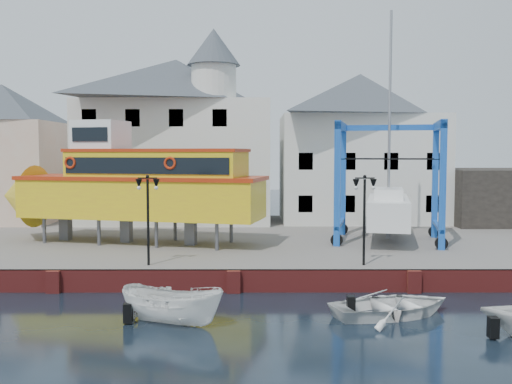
{
  "coord_description": "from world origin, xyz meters",
  "views": [
    {
      "loc": [
        0.96,
        -24.96,
        6.24
      ],
      "look_at": [
        1.0,
        7.0,
        4.0
      ],
      "focal_mm": 40.0,
      "sensor_mm": 36.0,
      "label": 1
    }
  ],
  "objects": [
    {
      "name": "building_pink",
      "position": [
        -18.0,
        18.0,
        6.15
      ],
      "size": [
        8.0,
        7.0,
        10.3
      ],
      "color": "#DBAE95",
      "rests_on": "hardstanding"
    },
    {
      "name": "motorboat_b",
      "position": [
        6.22,
        -3.55,
        0.0
      ],
      "size": [
        5.66,
        4.76,
        1.0
      ],
      "primitive_type": "imported",
      "rotation": [
        0.0,
        0.0,
        1.88
      ],
      "color": "white",
      "rests_on": "ground"
    },
    {
      "name": "shed_dark",
      "position": [
        19.0,
        17.0,
        3.0
      ],
      "size": [
        8.0,
        7.0,
        4.0
      ],
      "primitive_type": "cube",
      "color": "black",
      "rests_on": "hardstanding"
    },
    {
      "name": "travel_lift",
      "position": [
        8.92,
        9.0,
        3.24
      ],
      "size": [
        7.19,
        9.18,
        13.45
      ],
      "rotation": [
        0.0,
        0.0,
        -0.22
      ],
      "color": "#1242A9",
      "rests_on": "hardstanding"
    },
    {
      "name": "building_white_main",
      "position": [
        -4.87,
        18.39,
        7.34
      ],
      "size": [
        14.0,
        8.3,
        14.0
      ],
      "color": "silver",
      "rests_on": "hardstanding"
    },
    {
      "name": "building_white_right",
      "position": [
        9.0,
        19.0,
        6.6
      ],
      "size": [
        12.0,
        8.0,
        11.2
      ],
      "color": "silver",
      "rests_on": "hardstanding"
    },
    {
      "name": "hardstanding",
      "position": [
        0.0,
        11.0,
        0.5
      ],
      "size": [
        44.0,
        22.0,
        1.0
      ],
      "primitive_type": "cube",
      "color": "slate",
      "rests_on": "ground"
    },
    {
      "name": "quay_wall",
      "position": [
        -0.0,
        0.1,
        0.5
      ],
      "size": [
        44.0,
        0.47,
        1.0
      ],
      "color": "maroon",
      "rests_on": "ground"
    },
    {
      "name": "motorboat_a",
      "position": [
        -2.07,
        -4.59,
        0.0
      ],
      "size": [
        4.41,
        2.97,
        1.59
      ],
      "primitive_type": "imported",
      "rotation": [
        0.0,
        0.0,
        1.19
      ],
      "color": "white",
      "rests_on": "ground"
    },
    {
      "name": "lamp_post_left",
      "position": [
        -4.0,
        1.2,
        4.17
      ],
      "size": [
        1.12,
        0.32,
        4.2
      ],
      "color": "black",
      "rests_on": "hardstanding"
    },
    {
      "name": "lamp_post_right",
      "position": [
        6.0,
        1.2,
        4.17
      ],
      "size": [
        1.12,
        0.32,
        4.2
      ],
      "color": "black",
      "rests_on": "hardstanding"
    },
    {
      "name": "tour_boat",
      "position": [
        -6.51,
        7.92,
        4.33
      ],
      "size": [
        16.65,
        7.54,
        7.06
      ],
      "rotation": [
        0.0,
        0.0,
        -0.24
      ],
      "color": "#59595E",
      "rests_on": "hardstanding"
    },
    {
      "name": "ground",
      "position": [
        0.0,
        0.0,
        0.0
      ],
      "size": [
        140.0,
        140.0,
        0.0
      ],
      "primitive_type": "plane",
      "color": "black",
      "rests_on": "ground"
    }
  ]
}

